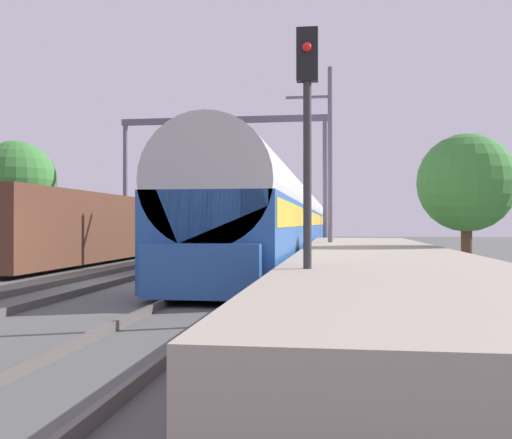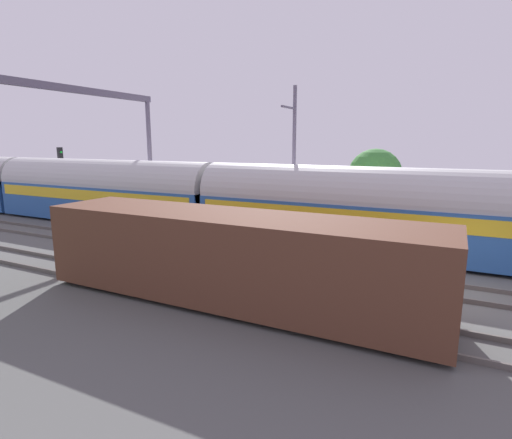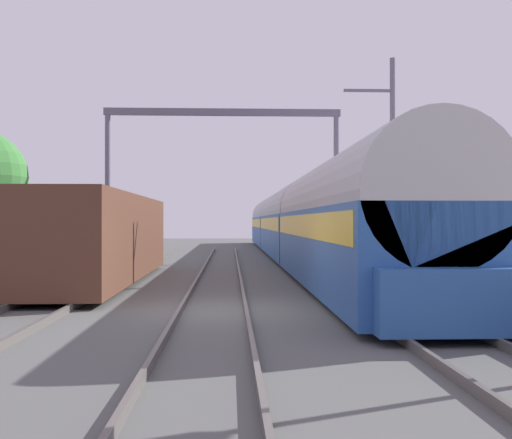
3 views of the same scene
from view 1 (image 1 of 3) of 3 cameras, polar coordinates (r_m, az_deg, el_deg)
name	(u,v)px [view 1 (image 1 of 3)]	position (r m, az deg, el deg)	size (l,w,h in m)	color
ground	(96,283)	(17.05, -15.09, -5.95)	(120.00, 120.00, 0.00)	#545553
track_west	(96,281)	(17.04, -15.09, -5.69)	(1.52, 60.00, 0.16)	#57524D
track_east	(236,282)	(15.93, -1.92, -6.07)	(1.52, 60.00, 0.16)	#57524D
platform	(377,265)	(17.70, 11.51, -4.29)	(4.40, 28.00, 0.90)	#A39989
passenger_train	(293,218)	(36.16, 3.57, 0.12)	(2.93, 49.20, 3.82)	#28569E
freight_car	(70,228)	(24.61, -17.49, -0.80)	(2.80, 13.00, 2.70)	#563323
person_crossing	(311,234)	(34.24, 5.27, -1.43)	(0.43, 0.29, 1.73)	#3C3C3C
railway_signal_near	(307,133)	(10.11, 4.96, 8.26)	(0.36, 0.30, 4.95)	#2D2D33
railway_signal_far	(326,204)	(42.24, 6.79, 1.46)	(0.36, 0.30, 4.66)	#2D2D33
catenary_gantry	(223,156)	(34.74, -3.20, 6.16)	(12.24, 0.28, 7.86)	slate
catenary_pole_east_mid	(329,162)	(24.26, 7.04, 5.51)	(1.90, 0.20, 8.00)	slate
tree_west_background	(16,180)	(36.26, -22.08, 3.50)	(4.45, 4.45, 6.33)	#4C3826
tree_east_background	(466,183)	(21.05, 19.57, 3.31)	(3.28, 3.28, 4.66)	#4C3826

